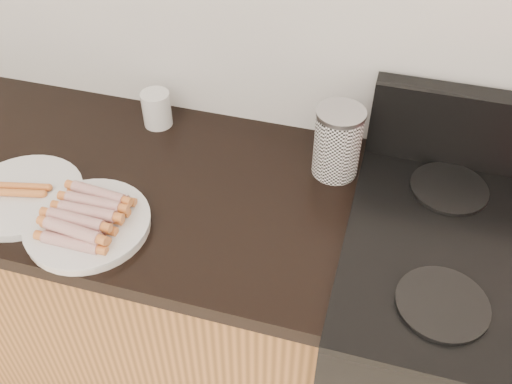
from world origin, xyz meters
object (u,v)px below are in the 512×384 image
(side_plate, at_px, (23,196))
(canister, at_px, (338,142))
(stove, at_px, (472,371))
(main_plate, at_px, (88,225))
(mug, at_px, (157,109))

(side_plate, xyz_separation_m, canister, (0.68, 0.30, 0.08))
(stove, bearing_deg, main_plate, -169.93)
(stove, xyz_separation_m, side_plate, (-1.12, -0.12, 0.45))
(stove, distance_m, mug, 1.08)
(stove, height_order, mug, mug)
(canister, bearing_deg, side_plate, -156.30)
(mug, bearing_deg, stove, -14.25)
(main_plate, xyz_separation_m, side_plate, (-0.19, 0.04, 0.00))
(canister, xyz_separation_m, mug, (-0.49, 0.06, -0.04))
(side_plate, relative_size, canister, 1.55)
(stove, xyz_separation_m, mug, (-0.93, 0.24, 0.49))
(canister, bearing_deg, main_plate, -145.01)
(main_plate, bearing_deg, canister, 34.99)
(mug, bearing_deg, canister, -7.14)
(main_plate, height_order, mug, mug)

